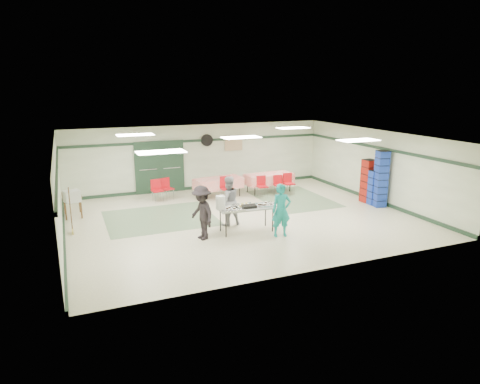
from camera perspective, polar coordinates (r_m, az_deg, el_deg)
name	(u,v)px	position (r m, az deg, el deg)	size (l,w,h in m)	color
floor	(241,218)	(14.25, 0.14, -3.46)	(11.00, 11.00, 0.00)	beige
ceiling	(241,137)	(13.68, 0.15, 7.38)	(11.00, 11.00, 0.00)	silver
wall_back	(200,157)	(18.07, -5.36, 4.67)	(11.00, 11.00, 0.00)	silver
wall_front	(316,217)	(10.03, 10.06, -3.29)	(11.00, 11.00, 0.00)	silver
wall_left	(58,194)	(12.89, -23.06, -0.30)	(9.00, 9.00, 0.00)	silver
wall_right	(377,166)	(16.76, 17.82, 3.29)	(9.00, 9.00, 0.00)	silver
trim_back	(200,140)	(17.93, -5.38, 6.86)	(11.00, 0.06, 0.10)	#1D3524
baseboard_back	(201,187)	(18.29, -5.24, 0.66)	(11.00, 0.06, 0.12)	#1D3524
trim_left	(57,170)	(12.75, -23.23, 2.76)	(9.00, 0.06, 0.10)	#1D3524
baseboard_left	(64,238)	(13.25, -22.39, -5.70)	(9.00, 0.06, 0.12)	#1D3524
trim_right	(378,148)	(16.63, 17.92, 5.65)	(9.00, 0.06, 0.10)	#1D3524
baseboard_right	(374,200)	(17.01, 17.41, -0.98)	(9.00, 0.06, 0.12)	#1D3524
green_patch_a	(160,218)	(14.47, -10.60, -3.43)	(3.50, 3.00, 0.01)	#627D5B
green_patch_b	(293,199)	(16.73, 7.04, -0.87)	(2.50, 3.50, 0.01)	#627D5B
double_door_left	(148,168)	(17.55, -12.16, 3.13)	(0.90, 0.06, 2.10)	gray
double_door_right	(171,166)	(17.74, -9.14, 3.39)	(0.90, 0.06, 2.10)	gray
door_frame	(160,167)	(17.62, -10.65, 3.25)	(2.00, 0.03, 2.15)	#1D3524
wall_fan	(207,140)	(18.00, -4.43, 6.90)	(0.50, 0.50, 0.10)	black
scroll_banner	(234,143)	(18.42, -0.85, 6.49)	(0.80, 0.02, 0.60)	tan
serving_table	(247,209)	(12.77, 0.88, -2.24)	(1.73, 0.77, 0.76)	#A7A6A2
sheet_tray_right	(266,205)	(12.96, 3.49, -1.74)	(0.61, 0.47, 0.02)	silver
sheet_tray_mid	(244,206)	(12.84, 0.55, -1.86)	(0.62, 0.47, 0.02)	silver
sheet_tray_left	(233,209)	(12.49, -0.98, -2.34)	(0.63, 0.48, 0.02)	silver
baking_pan	(249,206)	(12.69, 1.19, -1.93)	(0.43, 0.27, 0.08)	black
foam_box_stack	(221,203)	(12.45, -2.62, -1.46)	(0.23, 0.21, 0.42)	white
volunteer_teal	(281,210)	(12.42, 5.53, -2.46)	(0.57, 0.37, 1.56)	teal
volunteer_grey	(228,201)	(13.34, -1.61, -1.19)	(0.76, 0.60, 1.57)	#949399
volunteer_dark	(202,213)	(12.17, -5.11, -2.78)	(1.01, 0.58, 1.57)	black
dining_table_a	(269,178)	(17.57, 3.87, 1.83)	(2.01, 0.98, 0.77)	red
dining_table_b	(218,183)	(16.73, -2.91, 1.22)	(1.98, 1.10, 0.77)	red
chair_a	(278,183)	(17.16, 5.15, 1.22)	(0.40, 0.41, 0.80)	#B20E13
chair_b	(262,184)	(16.83, 2.91, 1.07)	(0.41, 0.42, 0.83)	#B20E13
chair_c	(288,181)	(17.36, 6.47, 1.44)	(0.41, 0.41, 0.84)	#B20E13
chair_d	(226,186)	(16.26, -1.86, 0.83)	(0.43, 0.43, 0.92)	#B20E13
chair_loose_a	(167,186)	(16.67, -9.77, 0.74)	(0.49, 0.49, 0.82)	#B20E13
chair_loose_b	(157,188)	(16.40, -11.04, 0.51)	(0.44, 0.44, 0.84)	#B20E13
crate_stack_blue_a	(381,179)	(16.10, 18.28, 1.65)	(0.39, 0.39, 2.05)	#1B38A4
crate_stack_red	(368,181)	(16.66, 16.71, 1.42)	(0.42, 0.42, 1.62)	#A21510
crate_stack_blue_b	(374,187)	(16.44, 17.39, 0.61)	(0.40, 0.40, 1.29)	#1B38A4
printer_table	(72,198)	(15.33, -21.50, -0.69)	(0.63, 0.94, 0.74)	brown
office_printer	(72,196)	(14.33, -21.50, -0.54)	(0.46, 0.40, 0.36)	#BBBBB6
broom	(70,210)	(13.56, -21.67, -2.20)	(0.03, 0.03, 1.41)	brown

